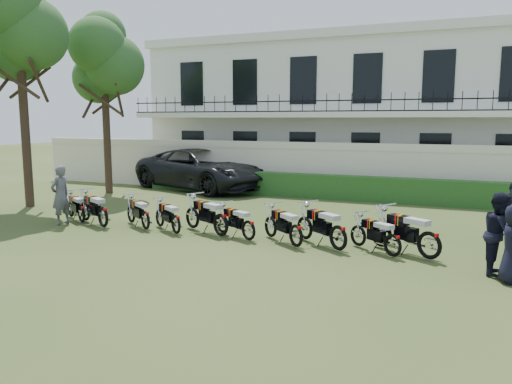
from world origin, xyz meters
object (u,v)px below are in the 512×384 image
(motorcycle_1, at_px, (103,212))
(inspector, at_px, (60,195))
(motorcycle_3, at_px, (176,220))
(motorcycle_7, at_px, (338,232))
(tree_west_mid, at_px, (19,25))
(motorcycle_4, at_px, (221,219))
(motorcycle_6, at_px, (296,230))
(motorcycle_9, at_px, (430,238))
(suv, at_px, (202,169))
(motorcycle_0, at_px, (81,210))
(motorcycle_2, at_px, (145,216))
(motorcycle_8, at_px, (393,240))
(tree_west_near, at_px, (104,59))
(motorcycle_5, at_px, (249,225))
(officer_1, at_px, (500,234))

(motorcycle_1, bearing_deg, inspector, 118.83)
(motorcycle_3, height_order, motorcycle_7, motorcycle_7)
(tree_west_mid, relative_size, motorcycle_4, 4.73)
(motorcycle_6, relative_size, motorcycle_9, 0.82)
(suv, bearing_deg, motorcycle_0, -159.84)
(inspector, bearing_deg, motorcycle_2, 100.43)
(motorcycle_4, bearing_deg, motorcycle_8, -68.49)
(motorcycle_3, xyz_separation_m, motorcycle_4, (1.31, 0.24, 0.07))
(motorcycle_4, xyz_separation_m, motorcycle_8, (4.76, -0.32, -0.07))
(motorcycle_7, bearing_deg, motorcycle_0, 123.99)
(motorcycle_0, xyz_separation_m, suv, (-0.18, 8.35, 0.53))
(inspector, bearing_deg, tree_west_mid, -116.22)
(motorcycle_7, bearing_deg, motorcycle_4, 121.10)
(tree_west_near, distance_m, motorcycle_7, 14.29)
(motorcycle_6, height_order, motorcycle_8, motorcycle_6)
(motorcycle_2, height_order, motorcycle_7, motorcycle_7)
(tree_west_mid, distance_m, motorcycle_5, 11.78)
(motorcycle_6, height_order, suv, suv)
(tree_west_mid, bearing_deg, motorcycle_8, -8.24)
(tree_west_mid, xyz_separation_m, motorcycle_7, (12.33, -1.94, -6.16))
(motorcycle_1, xyz_separation_m, officer_1, (10.84, -0.44, 0.39))
(tree_west_mid, relative_size, suv, 1.27)
(tree_west_mid, bearing_deg, tree_west_near, 82.87)
(motorcycle_1, height_order, motorcycle_8, motorcycle_1)
(motorcycle_8, relative_size, suv, 0.21)
(motorcycle_0, height_order, inspector, inspector)
(motorcycle_3, xyz_separation_m, suv, (-3.81, 8.57, 0.53))
(suv, bearing_deg, motorcycle_2, -143.51)
(motorcycle_2, bearing_deg, motorcycle_8, -58.40)
(tree_west_mid, bearing_deg, suv, 60.42)
(tree_west_near, distance_m, motorcycle_8, 15.45)
(motorcycle_2, xyz_separation_m, motorcycle_3, (1.15, -0.15, -0.01))
(tree_west_mid, xyz_separation_m, motorcycle_1, (5.08, -2.00, -6.17))
(motorcycle_1, height_order, motorcycle_9, motorcycle_9)
(tree_west_mid, height_order, suv, tree_west_mid)
(motorcycle_8, relative_size, officer_1, 0.82)
(motorcycle_4, distance_m, motorcycle_9, 5.59)
(motorcycle_1, bearing_deg, motorcycle_8, -63.35)
(motorcycle_6, relative_size, suv, 0.22)
(motorcycle_0, relative_size, motorcycle_9, 0.82)
(motorcycle_3, bearing_deg, motorcycle_6, -57.67)
(tree_west_mid, xyz_separation_m, motorcycle_8, (13.66, -1.98, -6.23))
(tree_west_mid, relative_size, motorcycle_3, 5.94)
(motorcycle_4, bearing_deg, motorcycle_2, 117.56)
(motorcycle_4, height_order, suv, suv)
(tree_west_mid, distance_m, motorcycle_9, 15.85)
(motorcycle_8, distance_m, motorcycle_9, 0.83)
(motorcycle_4, bearing_deg, motorcycle_5, -74.12)
(motorcycle_4, distance_m, motorcycle_8, 4.77)
(motorcycle_0, bearing_deg, motorcycle_7, -60.25)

